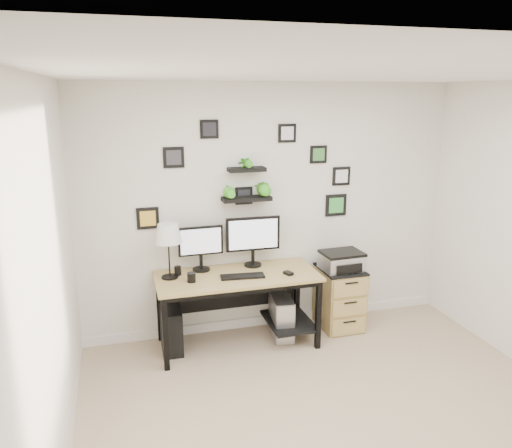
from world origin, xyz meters
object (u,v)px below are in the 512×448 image
object	(u,v)px
table_lamp	(168,235)
file_cabinet	(339,297)
pc_tower_grey	(281,317)
pc_tower_black	(171,328)
desk	(240,285)
mug	(192,277)
monitor_left	(201,245)
monitor_right	(253,237)
printer	(342,261)

from	to	relation	value
table_lamp	file_cabinet	size ratio (longest dim) A/B	0.81
pc_tower_grey	pc_tower_black	bearing A→B (deg)	177.65
desk	mug	world-z (taller)	mug
monitor_left	file_cabinet	bearing A→B (deg)	-4.80
monitor_right	mug	bearing A→B (deg)	-157.63
monitor_right	pc_tower_grey	bearing A→B (deg)	-32.98
mug	pc_tower_grey	distance (m)	1.11
monitor_left	printer	size ratio (longest dim) A/B	1.05
mug	desk	bearing A→B (deg)	12.08
mug	monitor_right	bearing A→B (deg)	22.37
pc_tower_grey	file_cabinet	xyz separation A→B (m)	(0.68, 0.05, 0.12)
monitor_right	file_cabinet	xyz separation A→B (m)	(0.94, -0.12, -0.72)
printer	pc_tower_black	bearing A→B (deg)	179.31
desk	mug	size ratio (longest dim) A/B	17.49
mug	table_lamp	bearing A→B (deg)	137.35
monitor_right	pc_tower_black	distance (m)	1.22
monitor_left	pc_tower_grey	world-z (taller)	monitor_left
monitor_right	desk	bearing A→B (deg)	-136.72
pc_tower_black	file_cabinet	size ratio (longest dim) A/B	0.67
printer	desk	bearing A→B (deg)	-178.43
monitor_right	printer	size ratio (longest dim) A/B	1.29
file_cabinet	table_lamp	bearing A→B (deg)	179.81
mug	pc_tower_black	bearing A→B (deg)	141.37
monitor_left	pc_tower_grey	bearing A→B (deg)	-12.48
mug	file_cabinet	distance (m)	1.70
pc_tower_black	printer	bearing A→B (deg)	0.87
printer	monitor_left	bearing A→B (deg)	174.13
monitor_right	pc_tower_grey	size ratio (longest dim) A/B	1.21
desk	table_lamp	world-z (taller)	table_lamp
printer	pc_tower_grey	bearing A→B (deg)	-177.90
pc_tower_black	file_cabinet	distance (m)	1.83
monitor_left	mug	distance (m)	0.39
desk	pc_tower_grey	world-z (taller)	desk
desk	monitor_right	distance (m)	0.50
table_lamp	mug	xyz separation A→B (m)	(0.19, -0.17, -0.39)
desk	table_lamp	distance (m)	0.88
monitor_right	printer	distance (m)	0.99
monitor_left	printer	world-z (taller)	monitor_left
table_lamp	printer	bearing A→B (deg)	-1.06
monitor_left	file_cabinet	xyz separation A→B (m)	(1.48, -0.12, -0.68)
file_cabinet	mug	bearing A→B (deg)	-174.21
monitor_left	table_lamp	xyz separation A→B (m)	(-0.33, -0.12, 0.17)
mug	file_cabinet	size ratio (longest dim) A/B	0.14
desk	mug	xyz separation A→B (m)	(-0.50, -0.11, 0.17)
desk	pc_tower_black	distance (m)	0.81
monitor_left	pc_tower_grey	distance (m)	1.14
pc_tower_grey	printer	xyz separation A→B (m)	(0.68, 0.02, 0.55)
monitor_right	pc_tower_grey	xyz separation A→B (m)	(0.26, -0.17, -0.84)
pc_tower_black	monitor_left	bearing A→B (deg)	22.32
monitor_right	pc_tower_grey	distance (m)	0.90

